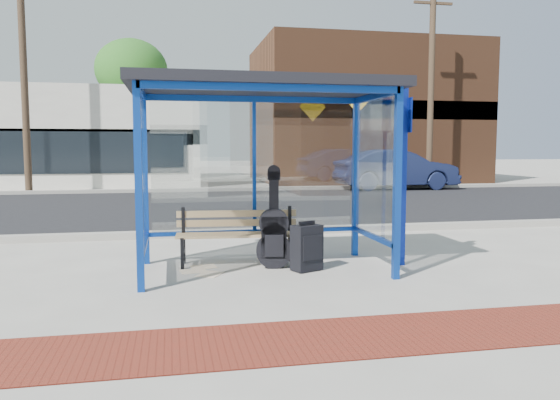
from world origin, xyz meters
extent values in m
plane|color=#B2ADA0|center=(0.00, 0.00, 0.00)|extent=(120.00, 120.00, 0.00)
cube|color=maroon|center=(0.00, -2.60, 0.01)|extent=(60.00, 1.00, 0.01)
cube|color=gray|center=(0.00, 2.90, 0.06)|extent=(60.00, 0.25, 0.12)
cube|color=black|center=(0.00, 8.00, 0.00)|extent=(60.00, 10.00, 0.00)
cube|color=gray|center=(0.00, 13.10, 0.06)|extent=(60.00, 0.25, 0.12)
cube|color=#B2ADA0|center=(0.00, 15.00, 0.00)|extent=(60.00, 4.00, 0.01)
cube|color=#0D3698|center=(-1.50, -0.75, 1.15)|extent=(0.08, 0.08, 2.30)
cube|color=#0D3698|center=(1.50, -0.75, 1.15)|extent=(0.08, 0.08, 2.30)
cube|color=#0D3698|center=(-1.50, 0.75, 1.15)|extent=(0.08, 0.08, 2.30)
cube|color=#0D3698|center=(1.50, 0.75, 1.15)|extent=(0.08, 0.08, 2.30)
cube|color=#0D3698|center=(0.00, 0.75, 2.26)|extent=(3.00, 0.08, 0.08)
cube|color=#0D3698|center=(0.00, -0.75, 2.26)|extent=(3.00, 0.08, 0.08)
cube|color=#0D3698|center=(-1.50, 0.00, 2.26)|extent=(0.08, 1.50, 0.08)
cube|color=#0D3698|center=(1.50, 0.00, 2.26)|extent=(0.08, 1.50, 0.08)
cube|color=#0D3698|center=(0.00, 0.75, 0.40)|extent=(3.00, 0.08, 0.06)
cube|color=#0D3698|center=(-1.50, 0.00, 0.40)|extent=(0.08, 1.50, 0.06)
cube|color=#0D3698|center=(1.50, 0.00, 0.40)|extent=(0.08, 1.50, 0.06)
cube|color=#0D3698|center=(0.00, 0.75, 1.35)|extent=(0.05, 0.05, 1.90)
cube|color=silver|center=(0.00, 0.75, 1.31)|extent=(2.84, 0.01, 1.82)
cube|color=silver|center=(-1.50, 0.00, 1.31)|extent=(0.02, 1.34, 1.82)
cube|color=silver|center=(1.50, 0.00, 1.31)|extent=(0.02, 1.34, 1.82)
cube|color=black|center=(0.00, 0.00, 2.36)|extent=(3.30, 1.80, 0.12)
cube|color=#59331E|center=(8.00, 18.50, 3.20)|extent=(10.00, 7.00, 6.40)
cube|color=black|center=(8.00, 15.05, 3.20)|extent=(10.00, 0.10, 0.80)
cube|color=yellow|center=(6.50, 14.95, 3.80)|extent=(1.56, 0.06, 1.56)
cylinder|color=#4C3826|center=(-3.00, 22.00, 2.50)|extent=(0.36, 0.36, 5.00)
ellipsoid|color=#26621C|center=(-3.00, 22.00, 5.50)|extent=(3.60, 3.60, 3.06)
cylinder|color=#4C3826|center=(12.50, 22.00, 2.50)|extent=(0.36, 0.36, 5.00)
ellipsoid|color=#26621C|center=(12.50, 22.00, 5.50)|extent=(3.60, 3.60, 3.06)
cylinder|color=#4C3826|center=(-6.00, 13.40, 4.00)|extent=(0.24, 0.24, 8.00)
cylinder|color=#4C3826|center=(9.00, 13.40, 4.00)|extent=(0.24, 0.24, 8.00)
cube|color=#4C3826|center=(9.00, 13.40, 7.20)|extent=(1.60, 0.10, 0.10)
cube|color=black|center=(-1.03, 0.30, 0.21)|extent=(0.05, 0.05, 0.41)
cube|color=black|center=(-1.00, 0.66, 0.39)|extent=(0.05, 0.05, 0.78)
cube|color=black|center=(-1.01, 0.48, 0.21)|extent=(0.07, 0.37, 0.05)
cube|color=black|center=(0.44, 0.19, 0.21)|extent=(0.05, 0.05, 0.41)
cube|color=black|center=(0.47, 0.54, 0.39)|extent=(0.05, 0.05, 0.78)
cube|color=black|center=(0.45, 0.37, 0.21)|extent=(0.07, 0.37, 0.05)
cube|color=tan|center=(-0.29, 0.27, 0.41)|extent=(1.65, 0.21, 0.03)
cube|color=tan|center=(-0.28, 0.37, 0.41)|extent=(1.65, 0.21, 0.03)
cube|color=tan|center=(-0.28, 0.47, 0.41)|extent=(1.65, 0.21, 0.03)
cube|color=tan|center=(-0.27, 0.57, 0.41)|extent=(1.65, 0.21, 0.03)
cube|color=tan|center=(-0.27, 0.61, 0.55)|extent=(1.65, 0.16, 0.09)
cube|color=tan|center=(-0.27, 0.61, 0.68)|extent=(1.65, 0.16, 0.09)
cylinder|color=black|center=(0.16, 0.13, 0.23)|extent=(0.48, 0.20, 0.47)
cylinder|color=black|center=(0.16, 0.13, 0.60)|extent=(0.41, 0.19, 0.39)
cube|color=black|center=(0.16, 0.13, 0.41)|extent=(0.35, 0.18, 0.56)
cube|color=black|center=(0.16, 0.13, 0.98)|extent=(0.14, 0.13, 0.56)
cube|color=black|center=(0.16, 0.13, 1.23)|extent=(0.18, 0.14, 0.11)
cube|color=black|center=(0.55, -0.11, 0.30)|extent=(0.44, 0.36, 0.59)
cylinder|color=black|center=(0.42, -0.16, 0.03)|extent=(0.13, 0.22, 0.05)
cylinder|color=black|center=(0.68, -0.05, 0.03)|extent=(0.13, 0.22, 0.05)
cube|color=black|center=(0.55, -0.11, 0.63)|extent=(0.23, 0.13, 0.04)
cube|color=black|center=(0.60, -0.22, 0.32)|extent=(0.28, 0.13, 0.32)
ellipsoid|color=#2F311B|center=(0.53, -0.06, 0.16)|extent=(0.30, 0.24, 0.32)
ellipsoid|color=#2F311B|center=(0.51, -0.15, 0.11)|extent=(0.17, 0.13, 0.16)
cube|color=#2F311B|center=(0.53, -0.04, 0.31)|extent=(0.09, 0.05, 0.03)
cube|color=navy|center=(1.90, -0.02, 1.21)|extent=(0.08, 0.08, 2.42)
cube|color=navy|center=(1.95, -0.02, 2.02)|extent=(0.05, 0.30, 0.45)
cube|color=white|center=(-0.75, 0.37, 0.00)|extent=(0.37, 0.31, 0.01)
cube|color=white|center=(-0.69, -0.07, 0.00)|extent=(0.40, 0.42, 0.01)
cube|color=white|center=(-0.89, 0.14, 0.00)|extent=(0.37, 0.31, 0.01)
imported|color=#182045|center=(7.30, 12.71, 0.76)|extent=(4.61, 1.63, 1.52)
cylinder|color=red|center=(10.37, 13.95, 0.33)|extent=(0.22, 0.22, 0.66)
sphere|color=red|center=(10.37, 13.95, 0.69)|extent=(0.24, 0.24, 0.24)
cylinder|color=red|center=(10.37, 13.95, 0.44)|extent=(0.37, 0.24, 0.11)
camera|label=1|loc=(-1.16, -6.85, 1.59)|focal=35.00mm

